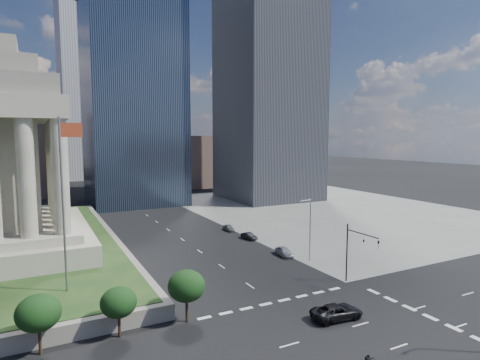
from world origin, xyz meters
TOP-DOWN VIEW (x-y plane):
  - ground at (0.00, 100.00)m, footprint 500.00×500.00m
  - sidewalk_ne at (46.00, 60.00)m, footprint 68.00×90.00m
  - flagpole at (-21.83, 24.00)m, footprint 2.52×0.24m
  - midrise_glass at (2.00, 95.00)m, footprint 26.00×26.00m
  - highrise_ne at (42.00, 85.00)m, footprint 26.00×28.00m
  - building_filler_ne at (32.00, 130.00)m, footprint 20.00×30.00m
  - building_filler_nw at (-30.00, 130.00)m, footprint 24.00×30.00m
  - traffic_signal_ne at (12.50, 13.70)m, footprint 0.30×5.74m
  - street_lamp_north at (13.33, 25.00)m, footprint 2.13×0.22m
  - pickup_truck at (3.69, 7.20)m, footprint 3.22×6.01m
  - parked_sedan_near at (11.50, 29.19)m, footprint 2.25×4.48m
  - parked_sedan_mid at (11.50, 41.39)m, footprint 3.92×1.92m
  - parked_sedan_far at (11.11, 49.54)m, footprint 1.80×3.82m

SIDE VIEW (x-z plane):
  - ground at x=0.00m, z-range 0.00..0.00m
  - sidewalk_ne at x=46.00m, z-range 0.00..0.03m
  - parked_sedan_mid at x=11.50m, z-range 0.00..1.24m
  - parked_sedan_far at x=11.11m, z-range 0.00..1.26m
  - parked_sedan_near at x=11.50m, z-range 0.00..1.46m
  - pickup_truck at x=3.69m, z-range 0.00..1.61m
  - traffic_signal_ne at x=12.50m, z-range 1.25..9.25m
  - street_lamp_north at x=13.33m, z-range 0.66..10.66m
  - building_filler_ne at x=32.00m, z-range 0.00..20.00m
  - flagpole at x=-21.83m, z-range 3.11..23.11m
  - building_filler_nw at x=-30.00m, z-range 0.00..28.00m
  - midrise_glass at x=2.00m, z-range 0.00..60.00m
  - highrise_ne at x=42.00m, z-range 0.00..100.00m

